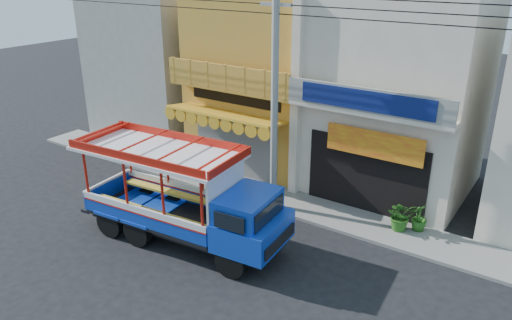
{
  "coord_description": "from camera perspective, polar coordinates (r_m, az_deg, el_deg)",
  "views": [
    {
      "loc": [
        8.14,
        -11.36,
        9.02
      ],
      "look_at": [
        -1.26,
        2.5,
        2.23
      ],
      "focal_mm": 35.0,
      "sensor_mm": 36.0,
      "label": 1
    }
  ],
  "objects": [
    {
      "name": "potted_plant_a",
      "position": [
        18.26,
        16.25,
        -6.11
      ],
      "size": [
        1.28,
        1.23,
        1.09
      ],
      "primitive_type": "imported",
      "rotation": [
        0.0,
        0.0,
        0.51
      ],
      "color": "#285F1B",
      "rests_on": "sidewalk"
    },
    {
      "name": "sidewalk",
      "position": [
        19.55,
        5.55,
        -5.32
      ],
      "size": [
        30.0,
        2.0,
        0.12
      ],
      "primitive_type": "cube",
      "color": "slate",
      "rests_on": "ground"
    },
    {
      "name": "shophouse_right",
      "position": [
        20.86,
        16.18,
        7.57
      ],
      "size": [
        6.0,
        6.75,
        8.24
      ],
      "color": "beige",
      "rests_on": "ground"
    },
    {
      "name": "party_pilaster",
      "position": [
        19.27,
        4.59,
        6.9
      ],
      "size": [
        0.35,
        0.3,
        8.0
      ],
      "primitive_type": "cube",
      "color": "beige",
      "rests_on": "ground"
    },
    {
      "name": "filler_building_left",
      "position": [
        27.72,
        -10.53,
        10.85
      ],
      "size": [
        6.0,
        6.0,
        7.6
      ],
      "primitive_type": "cube",
      "color": "gray",
      "rests_on": "ground"
    },
    {
      "name": "potted_plant_c",
      "position": [
        18.45,
        18.17,
        -6.26
      ],
      "size": [
        0.57,
        0.57,
        0.98
      ],
      "primitive_type": "imported",
      "rotation": [
        0.0,
        0.0,
        4.67
      ],
      "color": "#285F1B",
      "rests_on": "sidewalk"
    },
    {
      "name": "green_sign",
      "position": [
        21.85,
        -5.54,
        -0.76
      ],
      "size": [
        0.72,
        0.37,
        1.1
      ],
      "color": "black",
      "rests_on": "sidewalk"
    },
    {
      "name": "ground",
      "position": [
        16.63,
        -1.27,
        -10.78
      ],
      "size": [
        90.0,
        90.0,
        0.0
      ],
      "primitive_type": "plane",
      "color": "black",
      "rests_on": "ground"
    },
    {
      "name": "songthaew_truck",
      "position": [
        16.45,
        -6.97,
        -4.69
      ],
      "size": [
        7.55,
        3.01,
        3.44
      ],
      "color": "black",
      "rests_on": "ground"
    },
    {
      "name": "shophouse_left",
      "position": [
        23.34,
        1.98,
        9.9
      ],
      "size": [
        6.0,
        7.5,
        8.24
      ],
      "color": "#C78A2C",
      "rests_on": "ground"
    },
    {
      "name": "utility_pole",
      "position": [
        17.65,
        2.58,
        8.99
      ],
      "size": [
        28.0,
        0.26,
        9.0
      ],
      "color": "gray",
      "rests_on": "ground"
    }
  ]
}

